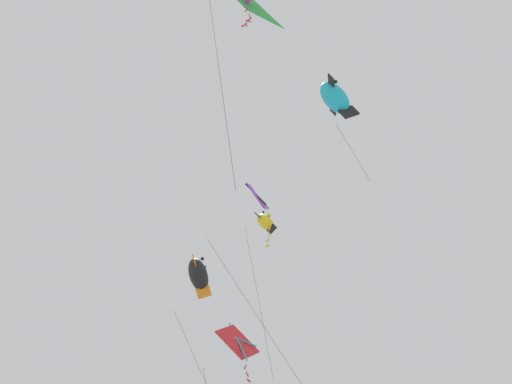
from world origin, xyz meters
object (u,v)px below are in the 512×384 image
kite_diamond_highest (237,344)px  kite_fish_mid_left (198,275)px  kite_fish_low_drifter (335,98)px  kite_diamond_upper_right (257,200)px  kite_fish_near_right (266,222)px

kite_diamond_highest → kite_fish_mid_left: size_ratio=1.43×
kite_fish_low_drifter → kite_diamond_upper_right: kite_fish_low_drifter is taller
kite_fish_near_right → kite_diamond_upper_right: bearing=36.7°
kite_diamond_highest → kite_fish_low_drifter: (-1.50, -6.30, 7.42)m
kite_fish_near_right → kite_fish_mid_left: (-2.48, 1.58, -4.12)m
kite_diamond_highest → kite_fish_low_drifter: size_ratio=1.96×
kite_fish_low_drifter → kite_fish_mid_left: size_ratio=0.73×
kite_diamond_upper_right → kite_fish_mid_left: (1.82, 4.99, 0.77)m
kite_fish_near_right → kite_diamond_upper_right: (-4.30, -3.41, -4.89)m
kite_diamond_upper_right → kite_fish_low_drifter: bearing=58.2°
kite_fish_near_right → kite_fish_mid_left: bearing=-34.2°
kite_diamond_highest → kite_diamond_upper_right: size_ratio=1.23×
kite_diamond_highest → kite_fish_near_right: bearing=-163.1°
kite_diamond_highest → kite_fish_mid_left: kite_fish_mid_left is taller
kite_fish_near_right → kite_fish_mid_left: size_ratio=1.19×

